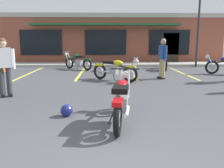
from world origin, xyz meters
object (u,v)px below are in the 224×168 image
at_px(motorcycle_silver_naked, 164,61).
at_px(helmet_on_pavement, 67,110).
at_px(parking_lot_lamp_post, 200,11).
at_px(motorcycle_blue_standard, 115,69).
at_px(traffic_cone, 2,67).
at_px(motorcycle_black_cruiser, 78,61).
at_px(person_near_building, 4,64).
at_px(motorcycle_foreground_classic, 122,99).
at_px(person_in_shorts_foreground, 163,56).

relative_size(motorcycle_silver_naked, helmet_on_pavement, 8.08).
distance_m(helmet_on_pavement, parking_lot_lamp_post, 11.59).
height_order(motorcycle_silver_naked, motorcycle_blue_standard, same).
bearing_deg(motorcycle_blue_standard, parking_lot_lamp_post, 42.37).
xyz_separation_m(motorcycle_blue_standard, traffic_cone, (-5.67, 2.89, -0.20)).
bearing_deg(helmet_on_pavement, motorcycle_black_cruiser, 94.64).
distance_m(motorcycle_blue_standard, person_near_building, 4.20).
bearing_deg(motorcycle_black_cruiser, motorcycle_blue_standard, -63.33).
distance_m(motorcycle_black_cruiser, helmet_on_pavement, 8.31).
distance_m(motorcycle_silver_naked, traffic_cone, 8.58).
height_order(motorcycle_blue_standard, parking_lot_lamp_post, parking_lot_lamp_post).
height_order(motorcycle_foreground_classic, motorcycle_black_cruiser, same).
distance_m(motorcycle_silver_naked, parking_lot_lamp_post, 3.77).
bearing_deg(traffic_cone, person_in_shorts_foreground, -17.75).
bearing_deg(helmet_on_pavement, parking_lot_lamp_post, 55.21).
relative_size(motorcycle_black_cruiser, person_near_building, 1.03).
bearing_deg(parking_lot_lamp_post, motorcycle_blue_standard, -137.63).
bearing_deg(person_in_shorts_foreground, motorcycle_blue_standard, -167.86).
height_order(motorcycle_foreground_classic, person_in_shorts_foreground, person_in_shorts_foreground).
bearing_deg(person_in_shorts_foreground, parking_lot_lamp_post, 53.66).
xyz_separation_m(person_in_shorts_foreground, person_near_building, (-5.27, -3.02, 0.00)).
bearing_deg(motorcycle_foreground_classic, person_near_building, 144.60).
bearing_deg(motorcycle_black_cruiser, person_near_building, -102.06).
distance_m(person_in_shorts_foreground, traffic_cone, 8.09).
xyz_separation_m(motorcycle_black_cruiser, motorcycle_blue_standard, (1.90, -3.79, 0.00)).
distance_m(motorcycle_foreground_classic, traffic_cone, 9.56).
distance_m(motorcycle_foreground_classic, helmet_on_pavement, 1.26).
relative_size(motorcycle_black_cruiser, parking_lot_lamp_post, 0.34).
relative_size(motorcycle_blue_standard, person_near_building, 1.09).
bearing_deg(motorcycle_blue_standard, traffic_cone, 153.02).
bearing_deg(person_near_building, helmet_on_pavement, -42.86).
distance_m(motorcycle_blue_standard, helmet_on_pavement, 4.66).
relative_size(person_in_shorts_foreground, parking_lot_lamp_post, 0.33).
bearing_deg(motorcycle_silver_naked, motorcycle_foreground_classic, -109.43).
relative_size(person_in_shorts_foreground, helmet_on_pavement, 6.44).
height_order(motorcycle_black_cruiser, parking_lot_lamp_post, parking_lot_lamp_post).
xyz_separation_m(motorcycle_black_cruiser, motorcycle_silver_naked, (4.79, -0.25, 0.00)).
relative_size(person_in_shorts_foreground, person_near_building, 1.00).
bearing_deg(helmet_on_pavement, person_in_shorts_foreground, 56.61).
distance_m(person_in_shorts_foreground, helmet_on_pavement, 5.94).
bearing_deg(motorcycle_blue_standard, person_near_building, -141.58).
height_order(motorcycle_blue_standard, traffic_cone, motorcycle_blue_standard).
relative_size(motorcycle_black_cruiser, traffic_cone, 3.26).
xyz_separation_m(person_near_building, traffic_cone, (-2.41, 5.48, -0.69)).
xyz_separation_m(motorcycle_black_cruiser, parking_lot_lamp_post, (7.04, 0.89, 2.80)).
relative_size(motorcycle_blue_standard, person_in_shorts_foreground, 1.09).
height_order(person_near_building, parking_lot_lamp_post, parking_lot_lamp_post).
bearing_deg(traffic_cone, helmet_on_pavement, -58.93).
xyz_separation_m(motorcycle_black_cruiser, helmet_on_pavement, (0.67, -8.27, -0.33)).
xyz_separation_m(motorcycle_foreground_classic, motorcycle_silver_naked, (2.96, 8.40, 0.00)).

